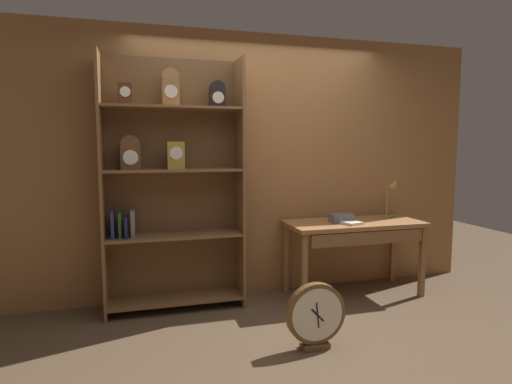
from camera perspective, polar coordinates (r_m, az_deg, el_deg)
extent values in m
plane|color=brown|center=(3.33, 6.69, -20.35)|extent=(10.00, 10.00, 0.00)
cube|color=#9E6B3D|center=(4.23, 0.12, 3.62)|extent=(4.80, 0.05, 2.60)
cube|color=brown|center=(3.81, -20.25, 0.61)|extent=(0.02, 0.34, 2.29)
cube|color=brown|center=(3.90, -2.17, 1.11)|extent=(0.03, 0.34, 2.29)
cube|color=brown|center=(3.97, -11.29, 1.08)|extent=(1.24, 0.01, 2.29)
cube|color=brown|center=(4.04, -10.79, -14.15)|extent=(1.19, 0.32, 0.02)
cube|color=brown|center=(3.88, -10.96, -5.87)|extent=(1.19, 0.32, 0.02)
cube|color=brown|center=(3.80, -11.14, 2.94)|extent=(1.19, 0.32, 0.02)
cube|color=brown|center=(3.81, -11.31, 11.20)|extent=(1.19, 0.32, 0.02)
cube|color=#472816|center=(3.79, -17.40, 12.63)|extent=(0.11, 0.09, 0.18)
cylinder|color=silver|center=(3.75, -17.42, 12.94)|extent=(0.09, 0.01, 0.09)
cube|color=brown|center=(3.80, -16.73, 4.33)|extent=(0.17, 0.10, 0.18)
cylinder|color=brown|center=(3.80, -16.78, 6.16)|extent=(0.17, 0.10, 0.17)
cylinder|color=white|center=(3.74, -16.75, 4.53)|extent=(0.13, 0.01, 0.13)
cube|color=olive|center=(3.85, -11.56, 12.97)|extent=(0.15, 0.07, 0.22)
cylinder|color=olive|center=(3.87, -11.61, 15.13)|extent=(0.15, 0.07, 0.15)
cylinder|color=silver|center=(3.81, -11.52, 13.31)|extent=(0.11, 0.01, 0.11)
cube|color=#B28C38|center=(3.78, -10.88, 4.92)|extent=(0.15, 0.08, 0.24)
cylinder|color=silver|center=(3.74, -10.83, 5.21)|extent=(0.11, 0.01, 0.11)
cube|color=black|center=(3.85, -5.32, 12.46)|extent=(0.14, 0.11, 0.14)
cylinder|color=black|center=(3.86, -5.34, 13.85)|extent=(0.14, 0.11, 0.14)
cylinder|color=silver|center=(3.80, -5.16, 12.73)|extent=(0.10, 0.01, 0.10)
cube|color=navy|center=(3.85, -18.96, -4.24)|extent=(0.03, 0.15, 0.23)
cube|color=#236638|center=(3.86, -18.05, -4.26)|extent=(0.02, 0.16, 0.22)
cube|color=#19234C|center=(3.83, -17.29, -4.61)|extent=(0.02, 0.16, 0.18)
cube|color=slate|center=(3.86, -16.46, -4.10)|extent=(0.04, 0.16, 0.24)
cube|color=#9E6B3D|center=(4.30, 13.16, -4.19)|extent=(1.36, 0.60, 0.04)
cube|color=olive|center=(3.90, 6.59, -10.76)|extent=(0.05, 0.05, 0.71)
cube|color=olive|center=(4.52, 21.71, -8.82)|extent=(0.05, 0.05, 0.71)
cube|color=olive|center=(4.36, 4.04, -8.95)|extent=(0.05, 0.05, 0.71)
cube|color=olive|center=(4.91, 18.12, -7.50)|extent=(0.05, 0.05, 0.71)
cube|color=brown|center=(4.08, 15.05, -6.08)|extent=(1.15, 0.03, 0.12)
cylinder|color=olive|center=(4.64, 17.37, -3.20)|extent=(0.12, 0.12, 0.02)
cylinder|color=olive|center=(4.61, 17.44, -0.95)|extent=(0.02, 0.02, 0.35)
cone|color=olive|center=(4.59, 18.48, 1.16)|extent=(0.15, 0.17, 0.13)
cube|color=#595960|center=(4.22, 11.52, -3.49)|extent=(0.22, 0.13, 0.09)
cube|color=silver|center=(4.16, 12.68, -4.08)|extent=(0.21, 0.25, 0.02)
cube|color=brown|center=(3.33, 8.05, -20.02)|extent=(0.21, 0.11, 0.04)
cylinder|color=brown|center=(3.23, 8.12, -16.05)|extent=(0.46, 0.06, 0.46)
cylinder|color=silver|center=(3.20, 8.38, -16.26)|extent=(0.39, 0.01, 0.39)
cube|color=black|center=(3.20, 8.41, -16.29)|extent=(0.10, 0.01, 0.11)
cube|color=black|center=(3.19, 8.41, -16.30)|extent=(0.03, 0.01, 0.19)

